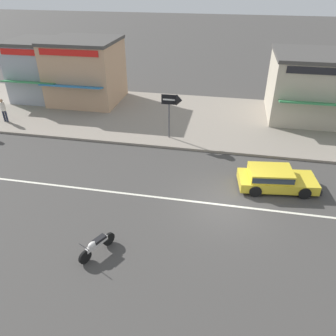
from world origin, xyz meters
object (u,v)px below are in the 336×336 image
hatchback_yellow_0 (275,178)px  pedestrian_near_clock (3,109)px  arrow_signboard (177,102)px  motorcycle_0 (97,245)px  shopfront_far_kios (320,86)px  shopfront_corner_warung (85,71)px  shopfront_mid_block (45,70)px

hatchback_yellow_0 → pedestrian_near_clock: pedestrian_near_clock is taller
arrow_signboard → motorcycle_0: bearing=-97.1°
pedestrian_near_clock → shopfront_far_kios: bearing=13.8°
arrow_signboard → shopfront_corner_warung: shopfront_corner_warung is taller
motorcycle_0 → shopfront_far_kios: shopfront_far_kios is taller
shopfront_corner_warung → shopfront_far_kios: 18.00m
hatchback_yellow_0 → arrow_signboard: (-5.84, 4.50, 2.01)m
pedestrian_near_clock → shopfront_mid_block: shopfront_mid_block is taller
pedestrian_near_clock → shopfront_mid_block: size_ratio=0.33×
shopfront_far_kios → pedestrian_near_clock: bearing=-166.2°
motorcycle_0 → pedestrian_near_clock: size_ratio=0.97×
hatchback_yellow_0 → arrow_signboard: 7.64m
hatchback_yellow_0 → shopfront_corner_warung: bearing=144.5°
motorcycle_0 → shopfront_mid_block: bearing=123.4°
motorcycle_0 → pedestrian_near_clock: (-11.32, 10.88, 0.72)m
hatchback_yellow_0 → shopfront_mid_block: bearing=150.2°
motorcycle_0 → pedestrian_near_clock: pedestrian_near_clock is taller
arrow_signboard → shopfront_corner_warung: size_ratio=0.51×
arrow_signboard → shopfront_corner_warung: (-8.49, 5.73, 0.03)m
hatchback_yellow_0 → shopfront_far_kios: (3.67, 10.27, 1.86)m
hatchback_yellow_0 → shopfront_far_kios: size_ratio=0.59×
arrow_signboard → shopfront_corner_warung: bearing=146.0°
hatchback_yellow_0 → pedestrian_near_clock: 19.10m
arrow_signboard → shopfront_mid_block: bearing=154.5°
shopfront_mid_block → arrow_signboard: bearing=-25.5°
pedestrian_near_clock → shopfront_mid_block: 5.64m
motorcycle_0 → shopfront_mid_block: shopfront_mid_block is taller
shopfront_far_kios → motorcycle_0: bearing=-123.6°
shopfront_corner_warung → arrow_signboard: bearing=-34.0°
shopfront_corner_warung → hatchback_yellow_0: bearing=-35.5°
pedestrian_near_clock → shopfront_far_kios: (22.15, 5.43, 1.31)m
motorcycle_0 → shopfront_corner_warung: 17.92m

